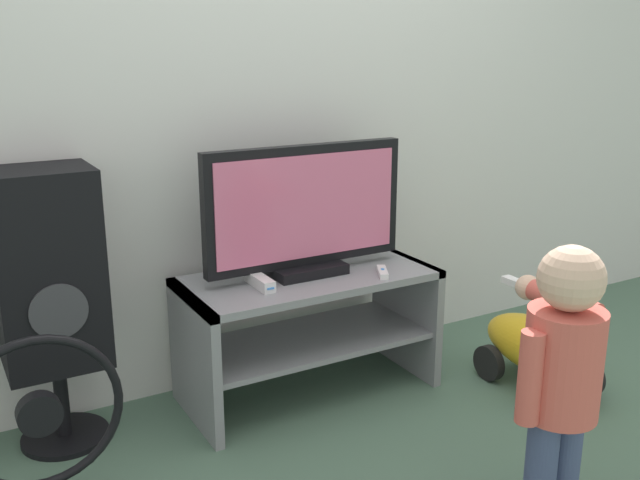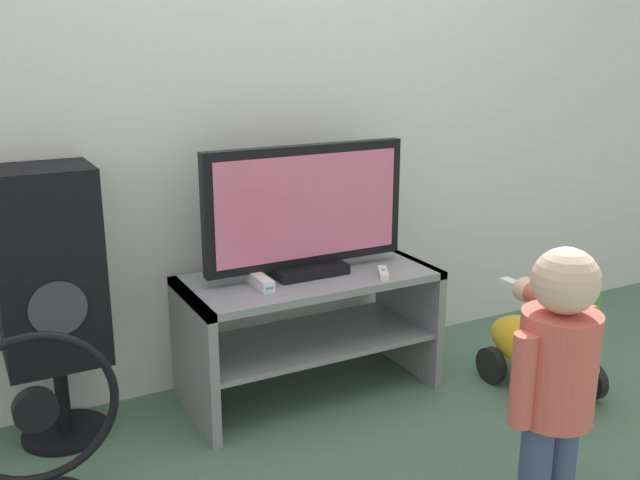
% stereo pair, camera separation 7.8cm
% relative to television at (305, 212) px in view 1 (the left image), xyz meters
% --- Properties ---
extents(ground_plane, '(16.00, 16.00, 0.00)m').
position_rel_television_xyz_m(ground_plane, '(0.00, -0.26, -0.77)').
color(ground_plane, '#4C6B56').
extents(wall_back, '(10.00, 0.06, 2.60)m').
position_rel_television_xyz_m(wall_back, '(0.00, 0.30, 0.53)').
color(wall_back, silver).
rests_on(wall_back, ground_plane).
extents(tv_stand, '(1.02, 0.47, 0.51)m').
position_rel_television_xyz_m(tv_stand, '(0.00, -0.02, -0.43)').
color(tv_stand, gray).
rests_on(tv_stand, ground_plane).
extents(television, '(0.84, 0.20, 0.51)m').
position_rel_television_xyz_m(television, '(0.00, 0.00, 0.00)').
color(television, black).
rests_on(television, tv_stand).
extents(game_console, '(0.05, 0.19, 0.04)m').
position_rel_television_xyz_m(game_console, '(-0.23, -0.06, -0.23)').
color(game_console, white).
rests_on(game_console, tv_stand).
extents(remote_primary, '(0.09, 0.13, 0.03)m').
position_rel_television_xyz_m(remote_primary, '(0.26, -0.17, -0.24)').
color(remote_primary, white).
rests_on(remote_primary, tv_stand).
extents(child, '(0.33, 0.49, 0.87)m').
position_rel_television_xyz_m(child, '(0.24, -1.10, -0.25)').
color(child, '#3F4C72').
rests_on(child, ground_plane).
extents(speaker_tower, '(0.35, 0.31, 1.01)m').
position_rel_television_xyz_m(speaker_tower, '(-0.95, 0.10, -0.13)').
color(speaker_tower, black).
rests_on(speaker_tower, ground_plane).
extents(floor_fan, '(0.49, 0.26, 0.60)m').
position_rel_television_xyz_m(floor_fan, '(-1.08, -0.34, -0.50)').
color(floor_fan, black).
rests_on(floor_fan, ground_plane).
extents(ride_on_toy, '(0.30, 0.55, 0.50)m').
position_rel_television_xyz_m(ride_on_toy, '(0.85, -0.47, -0.58)').
color(ride_on_toy, gold).
rests_on(ride_on_toy, ground_plane).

